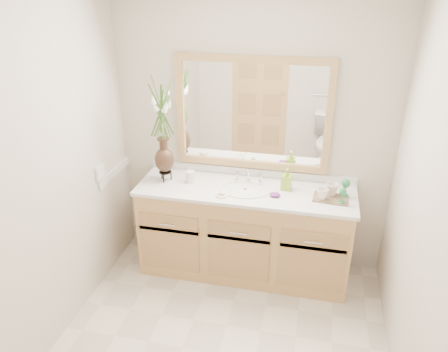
% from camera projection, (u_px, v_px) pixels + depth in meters
% --- Properties ---
extents(wall_back, '(2.40, 0.02, 2.40)m').
position_uv_depth(wall_back, '(252.00, 136.00, 3.77)').
color(wall_back, beige).
rests_on(wall_back, floor).
extents(wall_left, '(0.02, 2.60, 2.40)m').
position_uv_depth(wall_left, '(39.00, 189.00, 2.86)').
color(wall_left, beige).
rests_on(wall_left, floor).
extents(wall_right, '(0.02, 2.60, 2.40)m').
position_uv_depth(wall_right, '(430.00, 233.00, 2.38)').
color(wall_right, beige).
rests_on(wall_right, floor).
extents(vanity, '(1.80, 0.55, 0.80)m').
position_uv_depth(vanity, '(244.00, 232.00, 3.86)').
color(vanity, tan).
rests_on(vanity, floor).
extents(counter, '(1.84, 0.57, 0.03)m').
position_uv_depth(counter, '(245.00, 191.00, 3.68)').
color(counter, white).
rests_on(counter, vanity).
extents(sink, '(0.38, 0.34, 0.23)m').
position_uv_depth(sink, '(245.00, 196.00, 3.68)').
color(sink, white).
rests_on(sink, counter).
extents(mirror, '(1.32, 0.04, 0.97)m').
position_uv_depth(mirror, '(252.00, 114.00, 3.66)').
color(mirror, white).
rests_on(mirror, wall_back).
extents(switch_plate, '(0.02, 0.12, 0.12)m').
position_uv_depth(switch_plate, '(100.00, 172.00, 3.63)').
color(switch_plate, white).
rests_on(switch_plate, wall_left).
extents(flower_vase, '(0.20, 0.20, 0.81)m').
position_uv_depth(flower_vase, '(162.00, 120.00, 3.60)').
color(flower_vase, black).
rests_on(flower_vase, counter).
extents(tumbler, '(0.08, 0.08, 0.10)m').
position_uv_depth(tumbler, '(190.00, 176.00, 3.78)').
color(tumbler, silver).
rests_on(tumbler, counter).
extents(soap_dish, '(0.11, 0.11, 0.03)m').
position_uv_depth(soap_dish, '(221.00, 195.00, 3.56)').
color(soap_dish, silver).
rests_on(soap_dish, counter).
extents(soap_bottle, '(0.09, 0.09, 0.17)m').
position_uv_depth(soap_bottle, '(287.00, 180.00, 3.64)').
color(soap_bottle, '#8CC42E').
rests_on(soap_bottle, counter).
extents(purple_dish, '(0.11, 0.09, 0.03)m').
position_uv_depth(purple_dish, '(275.00, 195.00, 3.55)').
color(purple_dish, '#612673').
rests_on(purple_dish, counter).
extents(tray, '(0.29, 0.20, 0.01)m').
position_uv_depth(tray, '(331.00, 198.00, 3.51)').
color(tray, brown).
rests_on(tray, counter).
extents(mug_left, '(0.12, 0.11, 0.09)m').
position_uv_depth(mug_left, '(322.00, 193.00, 3.47)').
color(mug_left, silver).
rests_on(mug_left, tray).
extents(mug_right, '(0.12, 0.12, 0.11)m').
position_uv_depth(mug_right, '(332.00, 189.00, 3.53)').
color(mug_right, silver).
rests_on(mug_right, tray).
extents(goblet_front, '(0.06, 0.06, 0.13)m').
position_uv_depth(goblet_front, '(343.00, 193.00, 3.40)').
color(goblet_front, '#277742').
rests_on(goblet_front, tray).
extents(goblet_back, '(0.07, 0.07, 0.15)m').
position_uv_depth(goblet_back, '(346.00, 184.00, 3.50)').
color(goblet_back, '#277742').
rests_on(goblet_back, tray).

